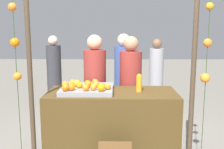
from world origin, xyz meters
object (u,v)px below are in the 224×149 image
at_px(stall_counter, 112,127).
at_px(orange_0, 95,82).
at_px(orange_1, 77,83).
at_px(juice_bottle, 139,83).
at_px(vendor_right, 130,94).
at_px(vendor_left, 95,94).

distance_m(stall_counter, orange_0, 0.64).
distance_m(stall_counter, orange_1, 0.73).
distance_m(juice_bottle, vendor_right, 0.64).
xyz_separation_m(orange_1, vendor_right, (0.72, 0.56, -0.29)).
bearing_deg(juice_bottle, vendor_right, 97.89).
bearing_deg(juice_bottle, orange_1, 179.38).
xyz_separation_m(juice_bottle, vendor_right, (-0.08, 0.56, -0.29)).
xyz_separation_m(stall_counter, orange_0, (-0.23, 0.16, 0.57)).
bearing_deg(vendor_right, stall_counter, -115.01).
height_order(orange_0, vendor_right, vendor_right).
relative_size(stall_counter, orange_1, 18.54).
distance_m(orange_0, vendor_left, 0.50).
bearing_deg(orange_1, orange_0, 31.45).
height_order(orange_1, vendor_left, vendor_left).
xyz_separation_m(vendor_left, vendor_right, (0.53, 0.00, -0.01)).
height_order(stall_counter, orange_1, orange_1).
bearing_deg(orange_0, vendor_left, 94.48).
height_order(orange_0, orange_1, orange_1).
xyz_separation_m(orange_1, juice_bottle, (0.80, -0.01, 0.00)).
height_order(vendor_left, vendor_right, vendor_left).
relative_size(orange_0, juice_bottle, 0.34).
relative_size(orange_0, vendor_right, 0.05).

